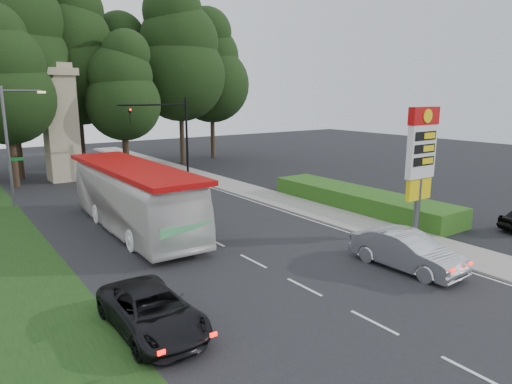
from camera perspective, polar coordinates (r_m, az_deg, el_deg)
ground at (r=18.15m, az=7.11°, el=-12.30°), size 120.00×120.00×0.00m
road_surface at (r=27.61m, az=-9.99°, el=-3.73°), size 14.00×80.00×0.02m
sidewalk_right at (r=32.04m, az=3.82°, el=-1.26°), size 3.00×80.00×0.12m
hedge at (r=31.15m, az=12.80°, el=-0.91°), size 3.00×14.00×1.20m
gas_station_pylon at (r=25.05m, az=19.95°, el=4.47°), size 2.10×0.45×6.85m
traffic_signal_mast at (r=39.96m, az=-10.39°, el=7.94°), size 6.10×0.35×7.20m
streetlight_signs at (r=34.47m, az=-28.34°, el=5.65°), size 2.75×0.98×8.00m
monument at (r=43.14m, az=-23.27°, el=8.03°), size 3.00×3.00×10.05m
tree_center_left at (r=45.72m, az=-28.70°, el=16.44°), size 10.08×10.08×19.80m
tree_center_right at (r=48.77m, az=-21.65°, el=15.50°), size 9.24×9.24×18.15m
tree_east_near at (r=52.07m, az=-16.61°, el=14.10°), size 8.12×8.12×15.95m
tree_east_mid at (r=50.42m, az=-9.57°, el=16.41°), size 9.52×9.52×18.70m
tree_far_east at (r=54.48m, az=-5.60°, el=15.13°), size 8.68×8.68×17.05m
tree_monument_left at (r=41.41m, az=-28.89°, el=12.35°), size 7.28×7.28×14.30m
tree_monument_right at (r=44.12m, az=-16.32°, el=12.37°), size 6.72×6.72×13.20m
transit_bus at (r=26.17m, az=-15.05°, el=-0.74°), size 3.41×13.22×3.66m
sedan_silver at (r=20.98m, az=18.30°, el=-6.99°), size 1.96×5.09×1.65m
suv_charcoal at (r=15.45m, az=-12.87°, el=-14.28°), size 2.30×4.97×1.38m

